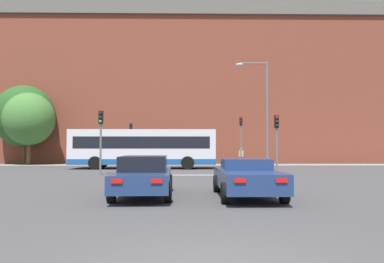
# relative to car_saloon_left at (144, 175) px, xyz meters

# --- Properties ---
(stop_line_strip) EXTENTS (7.80, 0.30, 0.01)m
(stop_line_strip) POSITION_rel_car_saloon_left_xyz_m (1.72, 9.70, -0.71)
(stop_line_strip) COLOR silver
(stop_line_strip) RESTS_ON ground_plane
(far_pavement) EXTENTS (68.66, 2.50, 0.01)m
(far_pavement) POSITION_rel_car_saloon_left_xyz_m (1.72, 22.52, -0.71)
(far_pavement) COLOR gray
(far_pavement) RESTS_ON ground_plane
(brick_civic_building) EXTENTS (46.44, 13.79, 23.11)m
(brick_civic_building) POSITION_rel_car_saloon_left_xyz_m (4.48, 32.58, 8.06)
(brick_civic_building) COLOR brown
(brick_civic_building) RESTS_ON ground_plane
(car_saloon_left) EXTENTS (2.04, 4.98, 1.38)m
(car_saloon_left) POSITION_rel_car_saloon_left_xyz_m (0.00, 0.00, 0.00)
(car_saloon_left) COLOR navy
(car_saloon_left) RESTS_ON ground_plane
(car_roadster_right) EXTENTS (2.01, 4.78, 1.29)m
(car_roadster_right) POSITION_rel_car_saloon_left_xyz_m (3.50, -0.29, -0.05)
(car_roadster_right) COLOR navy
(car_roadster_right) RESTS_ON ground_plane
(bus_crossing_lead) EXTENTS (11.22, 2.75, 3.04)m
(bus_crossing_lead) POSITION_rel_car_saloon_left_xyz_m (-1.89, 16.47, 0.92)
(bus_crossing_lead) COLOR silver
(bus_crossing_lead) RESTS_ON ground_plane
(traffic_light_near_right) EXTENTS (0.26, 0.31, 3.69)m
(traffic_light_near_right) POSITION_rel_car_saloon_left_xyz_m (7.15, 10.37, 1.79)
(traffic_light_near_right) COLOR slate
(traffic_light_near_right) RESTS_ON ground_plane
(traffic_light_near_left) EXTENTS (0.26, 0.31, 3.90)m
(traffic_light_near_left) POSITION_rel_car_saloon_left_xyz_m (-3.74, 9.83, 1.93)
(traffic_light_near_left) COLOR slate
(traffic_light_near_left) RESTS_ON ground_plane
(traffic_light_far_right) EXTENTS (0.26, 0.31, 4.56)m
(traffic_light_far_right) POSITION_rel_car_saloon_left_xyz_m (6.68, 22.24, 2.33)
(traffic_light_far_right) COLOR slate
(traffic_light_far_right) RESTS_ON ground_plane
(traffic_light_far_left) EXTENTS (0.26, 0.31, 3.91)m
(traffic_light_far_left) POSITION_rel_car_saloon_left_xyz_m (-3.69, 21.92, 1.93)
(traffic_light_far_left) COLOR slate
(traffic_light_far_left) RESTS_ON ground_plane
(street_lamp_junction) EXTENTS (2.20, 0.36, 7.55)m
(street_lamp_junction) POSITION_rel_car_saloon_left_xyz_m (6.60, 12.22, 3.88)
(street_lamp_junction) COLOR slate
(street_lamp_junction) RESTS_ON ground_plane
(pedestrian_waiting) EXTENTS (0.41, 0.45, 1.64)m
(pedestrian_waiting) POSITION_rel_car_saloon_left_xyz_m (6.71, 22.52, 0.24)
(pedestrian_waiting) COLOR #333851
(pedestrian_waiting) RESTS_ON ground_plane
(pedestrian_walking_east) EXTENTS (0.44, 0.44, 1.64)m
(pedestrian_walking_east) POSITION_rel_car_saloon_left_xyz_m (-0.97, 22.61, 0.24)
(pedestrian_walking_east) COLOR #333851
(pedestrian_walking_east) RESTS_ON ground_plane
(tree_by_building) EXTENTS (5.89, 5.89, 7.87)m
(tree_by_building) POSITION_rel_car_saloon_left_xyz_m (-14.71, 24.67, 4.05)
(tree_by_building) COLOR #4C3823
(tree_by_building) RESTS_ON ground_plane
(tree_kerbside) EXTENTS (4.76, 4.76, 6.88)m
(tree_kerbside) POSITION_rel_car_saloon_left_xyz_m (-13.50, 22.85, 3.66)
(tree_kerbside) COLOR #4C3823
(tree_kerbside) RESTS_ON ground_plane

